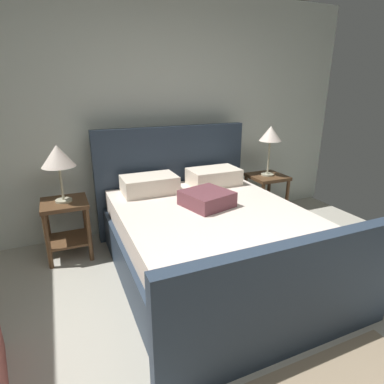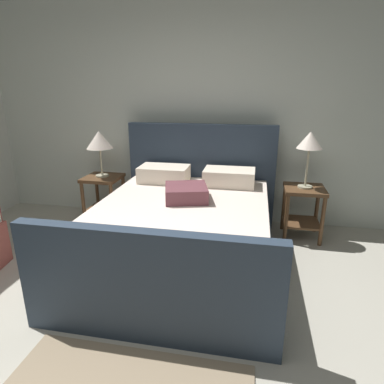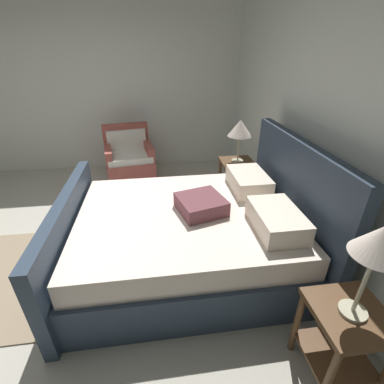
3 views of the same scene
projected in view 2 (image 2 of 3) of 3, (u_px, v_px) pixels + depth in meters
ground_plane at (100, 379)px, 2.00m from camera, size 5.21×5.37×0.02m
wall_back at (189, 114)px, 4.14m from camera, size 5.33×0.12×2.70m
bed at (183, 228)px, 3.23m from camera, size 1.80×2.23×1.26m
nightstand_right at (303, 204)px, 3.74m from camera, size 0.44×0.44×0.60m
table_lamp_right at (310, 142)px, 3.52m from camera, size 0.27×0.27×0.62m
nightstand_left at (104, 191)px, 4.19m from camera, size 0.44×0.44×0.60m
table_lamp_left at (99, 141)px, 4.00m from camera, size 0.32×0.32×0.56m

